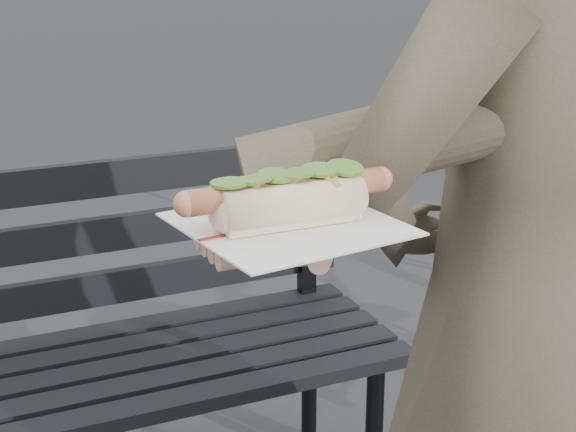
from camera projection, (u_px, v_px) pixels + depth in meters
name	position (u px, v px, depth m)	size (l,w,h in m)	color
park_bench	(37.00, 346.00, 1.85)	(1.50, 0.44, 0.88)	black
person	(519.00, 335.00, 1.17)	(0.62, 0.40, 1.69)	#443D2D
held_hotdog	(419.00, 146.00, 0.97)	(0.62, 0.32, 0.20)	#443D2D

